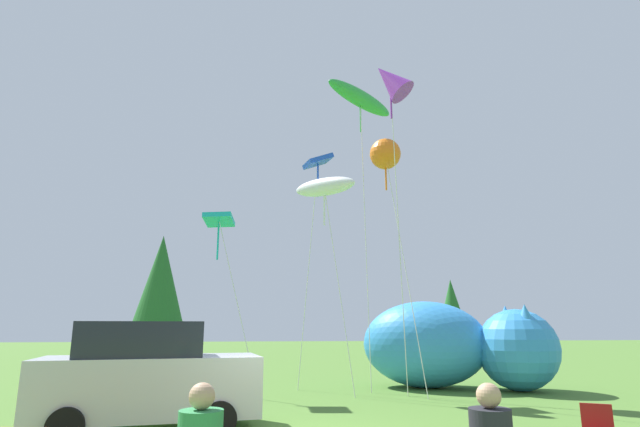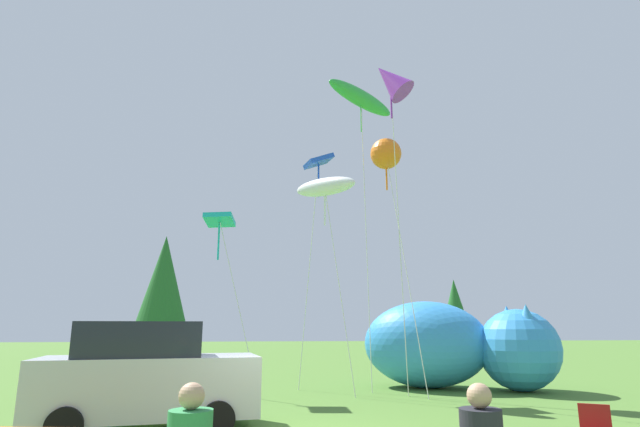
{
  "view_description": "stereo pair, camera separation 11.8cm",
  "coord_description": "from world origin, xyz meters",
  "px_view_note": "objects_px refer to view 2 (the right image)",
  "views": [
    {
      "loc": [
        -0.65,
        -9.25,
        2.04
      ],
      "look_at": [
        0.99,
        4.7,
        5.21
      ],
      "focal_mm": 28.0,
      "sensor_mm": 36.0,
      "label": 1
    },
    {
      "loc": [
        -0.53,
        -9.26,
        2.04
      ],
      "look_at": [
        0.99,
        4.7,
        5.21
      ],
      "focal_mm": 28.0,
      "sensor_mm": 36.0,
      "label": 2
    }
  ],
  "objects_px": {
    "kite_green_fish": "(361,99)",
    "parked_car": "(147,376)",
    "kite_blue_box": "(318,165)",
    "kite_teal_diamond": "(220,222)",
    "kite_purple_delta": "(391,81)",
    "kite_white_ghost": "(325,187)",
    "kite_orange_flower": "(386,154)",
    "inflatable_cat": "(453,348)"
  },
  "relations": [
    {
      "from": "inflatable_cat",
      "to": "kite_purple_delta",
      "type": "xyz_separation_m",
      "value": [
        -2.52,
        -2.59,
        8.28
      ]
    },
    {
      "from": "parked_car",
      "to": "kite_blue_box",
      "type": "relative_size",
      "value": 0.57
    },
    {
      "from": "kite_purple_delta",
      "to": "kite_white_ghost",
      "type": "height_order",
      "value": "kite_purple_delta"
    },
    {
      "from": "parked_car",
      "to": "kite_blue_box",
      "type": "bearing_deg",
      "value": 45.81
    },
    {
      "from": "inflatable_cat",
      "to": "kite_white_ghost",
      "type": "bearing_deg",
      "value": -143.98
    },
    {
      "from": "parked_car",
      "to": "kite_teal_diamond",
      "type": "distance_m",
      "value": 6.73
    },
    {
      "from": "kite_teal_diamond",
      "to": "kite_purple_delta",
      "type": "distance_m",
      "value": 7.09
    },
    {
      "from": "kite_white_ghost",
      "to": "kite_blue_box",
      "type": "distance_m",
      "value": 1.36
    },
    {
      "from": "kite_purple_delta",
      "to": "kite_green_fish",
      "type": "height_order",
      "value": "kite_green_fish"
    },
    {
      "from": "inflatable_cat",
      "to": "kite_orange_flower",
      "type": "bearing_deg",
      "value": -138.13
    },
    {
      "from": "kite_green_fish",
      "to": "parked_car",
      "type": "bearing_deg",
      "value": -134.64
    },
    {
      "from": "inflatable_cat",
      "to": "kite_orange_flower",
      "type": "distance_m",
      "value": 6.92
    },
    {
      "from": "kite_orange_flower",
      "to": "kite_blue_box",
      "type": "distance_m",
      "value": 2.39
    },
    {
      "from": "inflatable_cat",
      "to": "parked_car",
      "type": "bearing_deg",
      "value": -121.37
    },
    {
      "from": "parked_car",
      "to": "kite_white_ghost",
      "type": "xyz_separation_m",
      "value": [
        4.22,
        4.93,
        5.48
      ]
    },
    {
      "from": "kite_green_fish",
      "to": "kite_blue_box",
      "type": "relative_size",
      "value": 1.34
    },
    {
      "from": "parked_car",
      "to": "kite_orange_flower",
      "type": "distance_m",
      "value": 10.62
    },
    {
      "from": "kite_blue_box",
      "to": "parked_car",
      "type": "bearing_deg",
      "value": -125.27
    },
    {
      "from": "kite_teal_diamond",
      "to": "kite_blue_box",
      "type": "height_order",
      "value": "kite_blue_box"
    },
    {
      "from": "kite_white_ghost",
      "to": "kite_green_fish",
      "type": "height_order",
      "value": "kite_green_fish"
    },
    {
      "from": "kite_white_ghost",
      "to": "kite_orange_flower",
      "type": "distance_m",
      "value": 2.53
    },
    {
      "from": "kite_green_fish",
      "to": "kite_orange_flower",
      "type": "xyz_separation_m",
      "value": [
        0.72,
        -0.61,
        -2.32
      ]
    },
    {
      "from": "parked_car",
      "to": "kite_green_fish",
      "type": "bearing_deg",
      "value": 36.44
    },
    {
      "from": "parked_car",
      "to": "kite_blue_box",
      "type": "xyz_separation_m",
      "value": [
        4.09,
        5.79,
        6.53
      ]
    },
    {
      "from": "parked_car",
      "to": "kite_orange_flower",
      "type": "relative_size",
      "value": 0.54
    },
    {
      "from": "parked_car",
      "to": "kite_green_fish",
      "type": "xyz_separation_m",
      "value": [
        5.66,
        5.73,
        9.11
      ]
    },
    {
      "from": "kite_teal_diamond",
      "to": "parked_car",
      "type": "bearing_deg",
      "value": -99.1
    },
    {
      "from": "inflatable_cat",
      "to": "kite_orange_flower",
      "type": "relative_size",
      "value": 0.78
    },
    {
      "from": "kite_teal_diamond",
      "to": "kite_orange_flower",
      "type": "xyz_separation_m",
      "value": [
        5.55,
        -0.03,
        2.53
      ]
    },
    {
      "from": "kite_blue_box",
      "to": "kite_green_fish",
      "type": "bearing_deg",
      "value": -2.09
    },
    {
      "from": "inflatable_cat",
      "to": "kite_white_ghost",
      "type": "xyz_separation_m",
      "value": [
        -4.42,
        -0.89,
        5.2
      ]
    },
    {
      "from": "kite_green_fish",
      "to": "kite_teal_diamond",
      "type": "bearing_deg",
      "value": -173.15
    },
    {
      "from": "kite_white_ghost",
      "to": "kite_orange_flower",
      "type": "relative_size",
      "value": 0.83
    },
    {
      "from": "inflatable_cat",
      "to": "kite_teal_diamond",
      "type": "bearing_deg",
      "value": -150.45
    },
    {
      "from": "kite_purple_delta",
      "to": "kite_green_fish",
      "type": "xyz_separation_m",
      "value": [
        -0.46,
        2.51,
        0.54
      ]
    },
    {
      "from": "kite_orange_flower",
      "to": "kite_blue_box",
      "type": "bearing_deg",
      "value": 163.62
    },
    {
      "from": "kite_white_ghost",
      "to": "kite_green_fish",
      "type": "bearing_deg",
      "value": 29.11
    },
    {
      "from": "inflatable_cat",
      "to": "kite_white_ghost",
      "type": "distance_m",
      "value": 6.88
    },
    {
      "from": "parked_car",
      "to": "kite_purple_delta",
      "type": "distance_m",
      "value": 11.0
    },
    {
      "from": "kite_purple_delta",
      "to": "kite_blue_box",
      "type": "height_order",
      "value": "kite_purple_delta"
    },
    {
      "from": "parked_car",
      "to": "kite_blue_box",
      "type": "height_order",
      "value": "kite_blue_box"
    },
    {
      "from": "inflatable_cat",
      "to": "kite_teal_diamond",
      "type": "xyz_separation_m",
      "value": [
        -7.81,
        -0.67,
        3.98
      ]
    }
  ]
}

